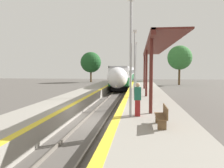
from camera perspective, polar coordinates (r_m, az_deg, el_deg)
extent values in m
plane|color=#56514C|center=(14.45, -4.61, -9.94)|extent=(120.00, 120.00, 0.00)
cube|color=slate|center=(14.59, -7.42, -9.52)|extent=(0.08, 90.00, 0.15)
cube|color=slate|center=(14.31, -1.75, -9.76)|extent=(0.08, 90.00, 0.15)
cube|color=black|center=(39.96, 2.91, -0.12)|extent=(2.54, 17.16, 0.78)
cube|color=#196633|center=(39.91, 2.92, 1.09)|extent=(2.89, 18.65, 0.90)
cube|color=#196633|center=(39.89, 2.92, 1.96)|extent=(2.91, 18.65, 0.31)
cube|color=silver|center=(39.87, 2.93, 3.16)|extent=(2.89, 18.65, 1.36)
cube|color=black|center=(39.87, 2.93, 3.06)|extent=(2.92, 17.16, 0.75)
cube|color=#9E9EA3|center=(39.86, 2.93, 4.35)|extent=(2.60, 18.65, 0.30)
cylinder|color=black|center=(33.21, 0.82, -1.19)|extent=(0.12, 0.95, 0.95)
cylinder|color=black|center=(33.08, 3.30, -1.21)|extent=(0.12, 0.95, 0.95)
cylinder|color=black|center=(35.39, 1.21, -0.87)|extent=(0.12, 0.95, 0.95)
cylinder|color=black|center=(35.27, 3.54, -0.89)|extent=(0.12, 0.95, 0.95)
cylinder|color=black|center=(44.69, 2.42, 0.14)|extent=(0.12, 0.95, 0.95)
cylinder|color=black|center=(44.59, 4.27, 0.13)|extent=(0.12, 0.95, 0.95)
cylinder|color=black|center=(46.87, 2.64, 0.32)|extent=(0.12, 0.95, 0.95)
cylinder|color=black|center=(46.79, 4.40, 0.31)|extent=(0.12, 0.95, 0.95)
ellipsoid|color=silver|center=(29.20, 1.42, 1.67)|extent=(2.78, 4.18, 2.83)
ellipsoid|color=black|center=(28.67, 1.32, 2.55)|extent=(2.02, 2.44, 1.44)
sphere|color=#F9F4CC|center=(27.71, 1.10, -0.61)|extent=(0.24, 0.24, 0.24)
cube|color=black|center=(59.35, 4.26, 1.22)|extent=(2.54, 17.16, 0.78)
cube|color=#196633|center=(59.32, 4.26, 2.03)|extent=(2.89, 18.65, 0.90)
cube|color=#196633|center=(59.30, 4.26, 2.62)|extent=(2.91, 18.65, 0.31)
cube|color=silver|center=(59.28, 4.27, 3.43)|extent=(2.89, 18.65, 1.36)
cube|color=black|center=(59.29, 4.27, 3.36)|extent=(2.92, 17.16, 0.75)
cube|color=#9E9EA3|center=(59.28, 4.27, 4.23)|extent=(2.60, 18.65, 0.30)
cylinder|color=black|center=(52.54, 3.11, 0.72)|extent=(0.12, 0.95, 0.95)
cylinder|color=black|center=(52.46, 4.68, 0.71)|extent=(0.12, 0.95, 0.95)
cylinder|color=black|center=(54.73, 3.27, 0.85)|extent=(0.12, 0.95, 0.95)
cylinder|color=black|center=(54.65, 4.77, 0.84)|extent=(0.12, 0.95, 0.95)
cylinder|color=black|center=(64.07, 3.82, 1.31)|extent=(0.12, 0.95, 0.95)
cylinder|color=black|center=(64.00, 5.10, 1.30)|extent=(0.12, 0.95, 0.95)
cylinder|color=black|center=(66.26, 3.92, 1.39)|extent=(0.12, 0.95, 0.95)
cylinder|color=black|center=(66.20, 5.17, 1.38)|extent=(0.12, 0.95, 0.95)
cube|color=gray|center=(14.07, 9.90, -8.31)|extent=(4.02, 64.00, 0.99)
cube|color=yellow|center=(14.00, 2.45, -6.24)|extent=(0.40, 64.00, 0.01)
cube|color=gray|center=(15.24, -16.02, -7.45)|extent=(2.99, 64.00, 0.99)
cube|color=yellow|center=(14.69, -11.38, -5.83)|extent=(0.40, 64.00, 0.01)
cube|color=brown|center=(9.28, 12.93, -10.33)|extent=(0.36, 0.06, 0.42)
cube|color=brown|center=(10.42, 12.26, -8.75)|extent=(0.36, 0.06, 0.42)
cube|color=brown|center=(9.80, 12.59, -8.21)|extent=(0.44, 1.56, 0.03)
cube|color=brown|center=(9.77, 13.79, -6.86)|extent=(0.04, 1.56, 0.44)
cube|color=maroon|center=(11.60, 6.69, -6.27)|extent=(0.28, 0.20, 0.86)
cube|color=#1E604C|center=(11.49, 6.72, -2.51)|extent=(0.36, 0.22, 0.68)
sphere|color=tan|center=(11.45, 6.74, -0.25)|extent=(0.23, 0.23, 0.23)
cylinder|color=#59595E|center=(39.62, -0.73, 1.35)|extent=(0.14, 0.14, 3.29)
cube|color=black|center=(39.58, -0.74, 4.24)|extent=(0.28, 0.20, 0.70)
sphere|color=black|center=(39.47, -0.76, 4.49)|extent=(0.14, 0.14, 0.14)
sphere|color=red|center=(39.47, -0.76, 3.99)|extent=(0.14, 0.14, 0.14)
cylinder|color=#9E9EA3|center=(11.31, 4.90, 6.45)|extent=(0.12, 0.12, 5.95)
cylinder|color=#9E9EA3|center=(21.20, 5.90, 5.29)|extent=(0.12, 0.12, 5.95)
cube|color=silver|center=(21.50, 5.96, 13.57)|extent=(0.36, 0.20, 0.24)
cylinder|color=#9E9EA3|center=(31.10, 6.26, 4.87)|extent=(0.12, 0.12, 5.95)
cube|color=silver|center=(31.30, 6.30, 10.55)|extent=(0.36, 0.20, 0.24)
cylinder|color=#511E19|center=(12.27, 10.16, 2.10)|extent=(0.20, 0.20, 4.20)
cylinder|color=#511E19|center=(19.89, 8.96, 2.82)|extent=(0.20, 0.20, 4.20)
cylinder|color=#511E19|center=(27.52, 8.43, 3.14)|extent=(0.20, 0.20, 4.20)
cube|color=#511E19|center=(19.97, 9.03, 9.14)|extent=(0.24, 18.26, 0.36)
cube|color=#511E19|center=(20.03, 11.64, 9.44)|extent=(2.00, 18.26, 0.10)
cylinder|color=brown|center=(57.01, -5.53, 2.01)|extent=(0.44, 0.44, 3.03)
sphere|color=#1E5123|center=(57.00, -5.55, 5.67)|extent=(5.32, 5.32, 5.32)
cylinder|color=brown|center=(49.11, 17.15, 1.98)|extent=(0.44, 0.44, 3.79)
sphere|color=#337033|center=(49.14, 17.25, 6.60)|extent=(5.18, 5.18, 5.18)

